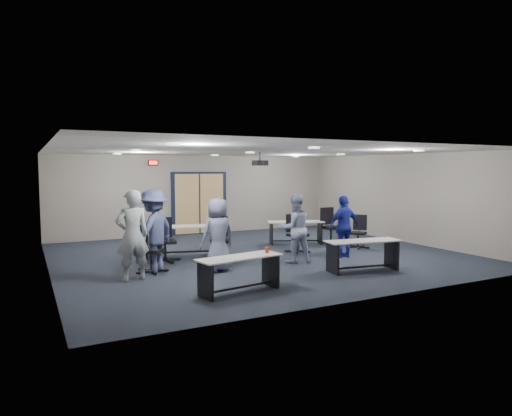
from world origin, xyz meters
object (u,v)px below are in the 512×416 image
person_back (154,231)px  person_gray (132,235)px  chair_loose_left (151,249)px  chair_back_c (298,233)px  chair_loose_right (358,232)px  table_front_left (240,268)px  chair_back_b (220,239)px  person_plaid (218,235)px  person_lightblue (295,228)px  table_front_right (363,250)px  chair_back_d (331,226)px  person_navy (344,227)px  table_back_left (181,235)px  table_back_right (296,228)px  chair_back_a (165,240)px

person_back → person_gray: bearing=6.6°
person_back → chair_loose_left: bearing=-14.3°
chair_back_c → chair_loose_right: size_ratio=1.09×
table_front_left → person_back: bearing=102.5°
chair_back_b → person_plaid: (-0.49, -1.05, 0.28)m
person_lightblue → chair_back_b: bearing=-24.3°
chair_back_c → table_front_left: bearing=-149.7°
chair_back_b → table_front_right: bearing=-30.5°
chair_back_d → person_navy: person_navy is taller
table_front_right → table_back_left: 4.63m
table_front_left → person_plaid: bearing=70.7°
chair_back_b → chair_back_d: size_ratio=0.98×
chair_back_d → person_navy: bearing=-116.1°
person_plaid → person_back: (-1.26, 0.57, 0.09)m
chair_back_d → person_navy: (-0.97, -1.85, 0.25)m
chair_back_c → chair_back_d: (1.62, 0.70, 0.03)m
chair_loose_right → table_front_left: bearing=-97.7°
chair_back_d → person_gray: (-6.26, -1.89, 0.37)m
table_front_right → chair_back_b: chair_back_b is taller
chair_back_b → chair_loose_right: size_ratio=1.13×
table_front_right → chair_back_c: bearing=99.4°
table_back_right → chair_back_a: size_ratio=1.66×
table_front_right → chair_back_c: size_ratio=1.69×
table_back_left → table_front_right: bearing=-34.2°
chair_loose_left → table_back_right: bearing=-31.8°
table_front_left → person_plaid: (0.30, 1.78, 0.36)m
chair_back_d → person_gray: size_ratio=0.59×
person_plaid → person_lightblue: bearing=173.8°
table_front_left → person_navy: 4.17m
person_lightblue → table_front_right: bearing=130.4°
chair_back_a → chair_loose_left: 1.16m
chair_back_a → person_navy: size_ratio=0.67×
chair_back_b → chair_loose_right: (4.17, -0.13, -0.06)m
chair_back_a → person_plaid: person_plaid is taller
chair_loose_right → person_gray: size_ratio=0.51×
chair_back_b → person_lightblue: size_ratio=0.64×
table_front_right → chair_back_d: size_ratio=1.60×
table_front_right → chair_loose_right: size_ratio=1.84×
table_back_right → chair_loose_right: size_ratio=1.87×
table_front_right → chair_back_a: size_ratio=1.64×
table_front_right → chair_loose_right: 2.97m
chair_back_c → person_plaid: (-2.80, -1.16, 0.30)m
table_front_left → table_back_left: (0.12, 3.85, 0.09)m
table_back_right → person_gray: size_ratio=0.96×
table_front_right → table_back_left: bearing=139.3°
table_back_left → chair_loose_left: bearing=-111.9°
table_back_right → chair_loose_left: bearing=-137.3°
chair_back_d → table_front_left: bearing=-140.7°
table_front_right → person_plaid: person_plaid is taller
chair_back_c → chair_loose_right: chair_back_c is taller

